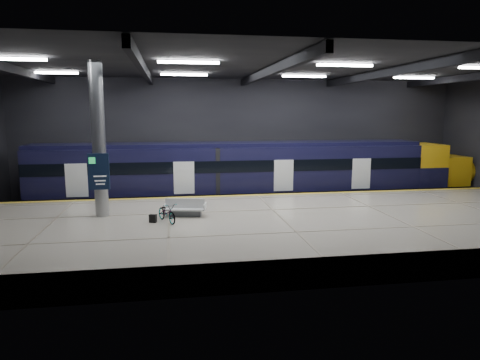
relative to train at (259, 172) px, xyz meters
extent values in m
plane|color=black|center=(-0.67, -5.50, -2.06)|extent=(30.00, 30.00, 0.00)
cube|color=black|center=(-0.67, 2.50, 1.94)|extent=(30.00, 0.10, 8.00)
cube|color=black|center=(-0.67, -13.50, 1.94)|extent=(30.00, 0.10, 8.00)
cube|color=black|center=(-0.67, -5.50, 5.94)|extent=(30.00, 16.00, 0.10)
cube|color=black|center=(-12.67, -5.50, 5.69)|extent=(0.25, 16.00, 0.40)
cube|color=black|center=(-6.67, -5.50, 5.69)|extent=(0.25, 16.00, 0.40)
cube|color=black|center=(-0.67, -5.50, 5.69)|extent=(0.25, 16.00, 0.40)
cube|color=black|center=(5.33, -5.50, 5.69)|extent=(0.25, 16.00, 0.40)
cube|color=white|center=(-11.67, -7.50, 5.82)|extent=(2.60, 0.18, 0.10)
cube|color=white|center=(-4.67, -7.50, 5.82)|extent=(2.60, 0.18, 0.10)
cube|color=white|center=(2.33, -7.50, 5.82)|extent=(2.60, 0.18, 0.10)
cube|color=white|center=(-11.67, -1.50, 5.82)|extent=(2.60, 0.18, 0.10)
cube|color=white|center=(-4.67, -1.50, 5.82)|extent=(2.60, 0.18, 0.10)
cube|color=white|center=(2.33, -1.50, 5.82)|extent=(2.60, 0.18, 0.10)
cube|color=white|center=(9.33, -1.50, 5.82)|extent=(2.60, 0.18, 0.10)
cube|color=#B7AF9B|center=(-0.67, -8.00, -1.51)|extent=(30.00, 11.00, 1.10)
cube|color=gold|center=(-0.67, -2.75, -0.95)|extent=(30.00, 0.40, 0.01)
cube|color=gray|center=(-0.67, -0.72, -1.98)|extent=(30.00, 0.08, 0.16)
cube|color=gray|center=(-0.67, 0.72, -1.98)|extent=(30.00, 0.08, 0.16)
cube|color=black|center=(-1.80, 0.00, -1.51)|extent=(24.00, 2.58, 0.80)
cube|color=black|center=(-1.80, 0.00, 0.27)|extent=(24.00, 2.80, 2.75)
cube|color=black|center=(-1.80, 0.00, 1.76)|extent=(24.00, 2.30, 0.24)
cube|color=black|center=(-1.80, -1.41, 0.54)|extent=(24.00, 0.04, 0.70)
cube|color=white|center=(1.20, -1.41, -0.06)|extent=(1.20, 0.05, 1.90)
cube|color=gold|center=(11.20, 0.00, 0.27)|extent=(2.00, 2.80, 2.75)
ellipsoid|color=gold|center=(13.80, 0.00, -0.21)|extent=(3.60, 2.52, 1.90)
cube|color=black|center=(11.50, 0.00, 0.44)|extent=(1.60, 2.38, 0.80)
cube|color=#595B60|center=(-4.93, -7.13, -0.82)|extent=(1.51, 0.73, 0.27)
cube|color=white|center=(-4.93, -7.13, -0.62)|extent=(1.92, 1.11, 0.07)
cube|color=white|center=(-4.93, -7.13, -0.36)|extent=(1.79, 0.42, 0.45)
cube|color=white|center=(-5.81, -6.96, -0.51)|extent=(0.20, 0.76, 0.27)
cube|color=white|center=(-4.04, -7.31, -0.51)|extent=(0.20, 0.76, 0.27)
imported|color=#99999E|center=(-5.74, -8.09, -0.54)|extent=(1.19, 1.68, 0.84)
cube|color=black|center=(-6.34, -8.09, -0.78)|extent=(0.35, 0.28, 0.35)
cylinder|color=#9EA0A5|center=(-8.67, -6.50, 2.49)|extent=(0.60, 0.60, 6.90)
cube|color=#0E1A34|center=(-8.67, -6.92, 1.14)|extent=(0.90, 0.12, 1.60)
camera|label=1|loc=(-5.49, -26.30, 3.70)|focal=32.00mm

